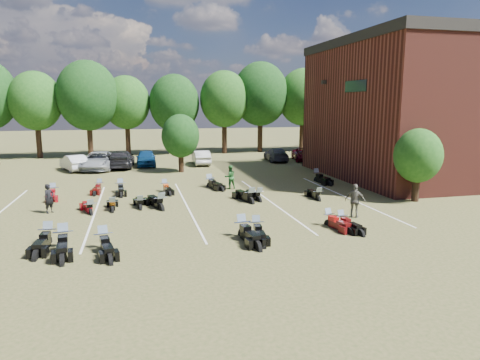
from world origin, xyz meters
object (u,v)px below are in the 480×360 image
object	(u,v)px
car_4	(146,158)
motorcycle_14	(100,191)
person_grey	(355,201)
motorcycle_3	(256,235)
person_black	(49,199)
person_green	(230,177)
motorcycle_0	(64,248)
motorcycle_7	(91,214)

from	to	relation	value
car_4	motorcycle_14	size ratio (longest dim) A/B	2.12
person_grey	motorcycle_3	distance (m)	6.08
person_black	person_green	size ratio (longest dim) A/B	0.97
person_grey	motorcycle_0	world-z (taller)	person_grey
motorcycle_0	motorcycle_3	size ratio (longest dim) A/B	1.14
person_black	person_green	world-z (taller)	person_green
car_4	motorcycle_3	xyz separation A→B (m)	(4.18, -23.28, -0.75)
person_green	person_grey	world-z (taller)	person_grey
person_green	car_4	bearing A→B (deg)	-75.17
car_4	person_green	distance (m)	13.71
person_green	motorcycle_3	bearing A→B (deg)	75.90
person_grey	motorcycle_7	distance (m)	13.88
motorcycle_7	motorcycle_3	bearing A→B (deg)	126.83
motorcycle_14	motorcycle_0	bearing A→B (deg)	-85.44
motorcycle_0	motorcycle_3	distance (m)	8.07
person_green	motorcycle_7	distance (m)	10.08
motorcycle_3	motorcycle_7	size ratio (longest dim) A/B	1.05
person_black	motorcycle_7	world-z (taller)	person_black
motorcycle_7	person_black	bearing A→B (deg)	-38.44
person_green	motorcycle_3	world-z (taller)	person_green
person_green	person_grey	xyz separation A→B (m)	(4.62, -8.91, 0.07)
motorcycle_0	motorcycle_14	xyz separation A→B (m)	(0.51, 11.75, 0.00)
motorcycle_0	person_grey	bearing A→B (deg)	-0.21
person_grey	motorcycle_0	xyz separation A→B (m)	(-13.83, -1.55, -0.88)
motorcycle_3	person_grey	bearing A→B (deg)	23.12
car_4	motorcycle_0	size ratio (longest dim) A/B	1.73
motorcycle_3	motorcycle_7	xyz separation A→B (m)	(-7.54, 5.59, 0.00)
person_grey	motorcycle_14	world-z (taller)	person_grey
person_grey	person_green	bearing A→B (deg)	-25.17
person_grey	motorcycle_7	bearing A→B (deg)	21.24
car_4	person_black	xyz separation A→B (m)	(-5.52, -16.82, 0.04)
person_green	motorcycle_3	distance (m)	10.74
motorcycle_0	motorcycle_14	bearing A→B (deg)	80.90
person_black	motorcycle_14	distance (m)	5.93
person_black	car_4	bearing A→B (deg)	22.51
motorcycle_7	car_4	bearing A→B (deg)	-117.37
person_black	motorcycle_0	xyz separation A→B (m)	(1.63, -6.27, -0.79)
motorcycle_0	motorcycle_3	bearing A→B (deg)	-7.93
person_grey	motorcycle_14	xyz separation A→B (m)	(-13.32, 10.20, -0.88)
car_4	person_green	size ratio (longest dim) A/B	2.69
car_4	motorcycle_3	world-z (taller)	car_4
person_grey	motorcycle_3	world-z (taller)	person_grey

